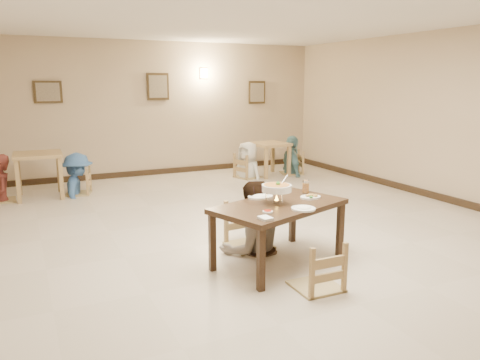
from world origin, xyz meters
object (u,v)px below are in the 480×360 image
main_table (279,210)px  chair_near (317,242)px  chair_far (249,206)px  bg_diner_c (248,142)px  bg_chair_rl (248,155)px  main_diner (252,181)px  curry_warmer (277,188)px  bg_table_left (38,161)px  bg_chair_rr (292,152)px  bg_diner_b (76,153)px  bg_table_right (270,149)px  drink_glass (306,187)px  bg_diner_d (292,136)px  bg_chair_lr (77,170)px

main_table → chair_near: 0.78m
chair_far → bg_diner_c: bg_diner_c is taller
main_table → bg_chair_rl: bearing=48.6°
main_diner → curry_warmer: size_ratio=4.68×
bg_table_left → bg_chair_rl: bg_chair_rl is taller
curry_warmer → bg_chair_rr: size_ratio=0.38×
bg_diner_b → bg_table_right: bearing=-77.7°
bg_chair_rr → bg_diner_c: bg_diner_c is taller
chair_near → bg_chair_rl: (1.91, 5.46, 0.02)m
main_diner → bg_chair_rr: 5.20m
drink_glass → bg_chair_rl: size_ratio=0.16×
curry_warmer → bg_table_left: bearing=116.6°
main_table → bg_diner_c: bg_diner_c is taller
bg_table_right → bg_chair_rl: (-0.56, -0.01, -0.10)m
chair_near → bg_diner_d: 6.23m
drink_glass → bg_chair_lr: (-2.28, 4.34, -0.32)m
chair_near → bg_diner_b: 5.70m
curry_warmer → bg_diner_b: size_ratio=0.24×
chair_far → bg_table_left: chair_far is taller
bg_table_left → curry_warmer: bearing=-63.4°
main_diner → bg_table_left: bearing=-61.4°
chair_far → bg_table_left: (-2.30, 4.05, 0.14)m
bg_diner_b → main_table: bearing=-148.2°
curry_warmer → bg_table_right: (2.51, 4.69, -0.29)m
drink_glass → bg_chair_rr: (2.48, 4.35, -0.29)m
chair_near → bg_table_right: bearing=-113.0°
main_table → drink_glass: (0.56, 0.31, 0.16)m
curry_warmer → bg_chair_lr: size_ratio=0.40×
bg_table_left → bg_diner_b: size_ratio=0.54×
bg_table_left → bg_diner_c: bearing=-0.0°
main_table → bg_chair_lr: bearing=91.1°
bg_chair_rl → bg_chair_rr: size_ratio=1.01×
chair_near → bg_chair_rr: (3.04, 5.43, 0.01)m
main_table → chair_far: size_ratio=1.59×
bg_table_right → bg_chair_rl: bg_chair_rl is taller
drink_glass → chair_far: bearing=151.7°
bg_table_right → chair_near: bearing=-114.3°
main_diner → curry_warmer: bearing=96.7°
chair_near → bg_diner_d: bearing=-117.9°
main_diner → drink_glass: size_ratio=10.71×
chair_near → bg_table_left: 5.96m
chair_near → bg_table_left: chair_near is taller
main_table → curry_warmer: curry_warmer is taller
main_diner → bg_chair_rl: (2.00, 4.18, -0.38)m
curry_warmer → bg_diner_b: (-1.69, 4.63, -0.11)m
bg_table_left → bg_table_right: bearing=0.1°
main_diner → bg_table_right: size_ratio=2.16×
drink_glass → bg_chair_rr: 5.01m
main_table → bg_chair_rr: size_ratio=1.70×
curry_warmer → chair_far: bearing=93.5°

